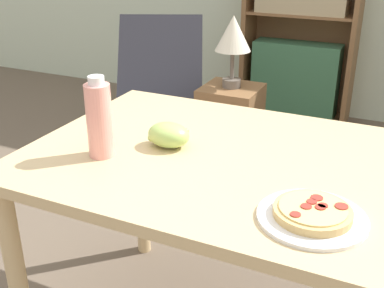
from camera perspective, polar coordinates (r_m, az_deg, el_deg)
dining_table at (r=1.52m, az=3.10°, el=-4.76°), size 1.16×0.88×0.77m
pizza_on_plate at (r=1.18m, az=14.07°, el=-8.09°), size 0.26×0.26×0.04m
grape_bunch at (r=1.51m, az=-2.83°, el=1.08°), size 0.14×0.11×0.08m
drink_bottle at (r=1.44m, az=-10.93°, el=2.89°), size 0.08×0.08×0.25m
lounge_chair_near at (r=3.20m, az=-3.98°, el=3.58°), size 0.79×0.92×0.88m
bookshelf at (r=3.87m, az=12.74°, el=13.72°), size 0.86×0.31×1.64m
side_table at (r=3.00m, az=4.52°, el=1.82°), size 0.34×0.34×0.54m
table_lamp at (r=2.84m, az=4.90°, el=12.54°), size 0.21×0.21×0.42m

